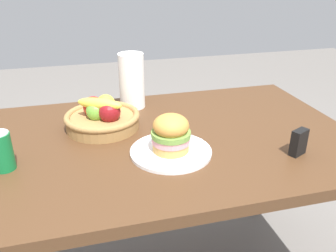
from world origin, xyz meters
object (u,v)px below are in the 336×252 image
at_px(sandwich, 171,133).
at_px(soda_can, 2,151).
at_px(paper_towel_roll, 132,81).
at_px(napkin_holder, 299,142).
at_px(fruit_basket, 102,116).
at_px(plate, 171,152).

distance_m(sandwich, soda_can, 0.53).
distance_m(paper_towel_roll, napkin_holder, 0.74).
relative_size(soda_can, fruit_basket, 0.43).
relative_size(plate, soda_can, 2.20).
bearing_deg(plate, soda_can, 176.13).
xyz_separation_m(plate, napkin_holder, (0.41, -0.12, 0.04)).
xyz_separation_m(plate, sandwich, (0.00, 0.00, 0.07)).
bearing_deg(sandwich, soda_can, 176.13).
bearing_deg(plate, napkin_holder, -15.69).
height_order(soda_can, napkin_holder, soda_can).
height_order(plate, napkin_holder, napkin_holder).
xyz_separation_m(paper_towel_roll, napkin_holder, (0.46, -0.57, -0.07)).
height_order(plate, soda_can, soda_can).
height_order(sandwich, soda_can, sandwich).
bearing_deg(paper_towel_roll, plate, -83.16).
bearing_deg(fruit_basket, napkin_holder, -31.69).
relative_size(soda_can, napkin_holder, 1.40).
xyz_separation_m(plate, soda_can, (-0.53, 0.04, 0.06)).
distance_m(plate, paper_towel_roll, 0.47).
height_order(plate, paper_towel_roll, paper_towel_roll).
distance_m(plate, sandwich, 0.07).
xyz_separation_m(sandwich, fruit_basket, (-0.20, 0.26, -0.03)).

